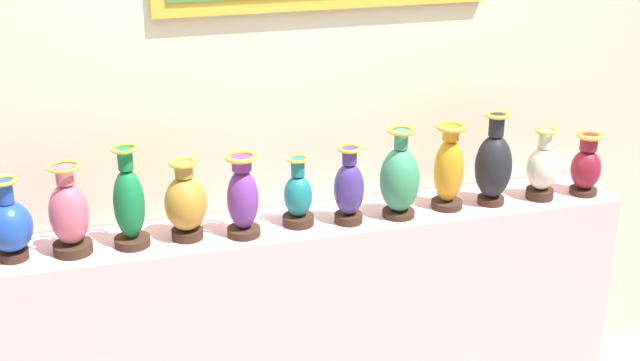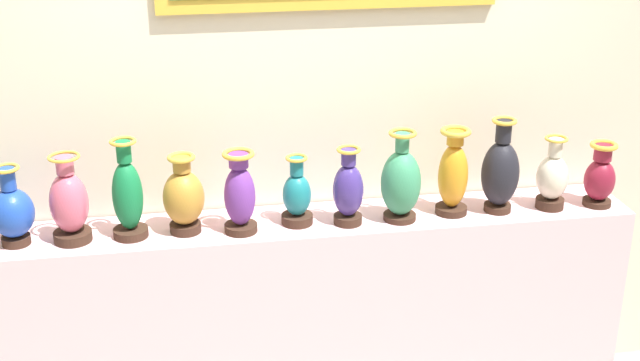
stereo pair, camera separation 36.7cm
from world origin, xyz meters
name	(u,v)px [view 2 (the right image)]	position (x,y,z in m)	size (l,w,h in m)	color
display_shelf	(320,318)	(0.00, 0.00, 0.49)	(2.74, 0.36, 0.98)	beige
back_wall	(311,65)	(0.00, 0.24, 1.60)	(4.94, 0.14, 3.17)	beige
vase_sapphire	(12,212)	(-1.25, -0.03, 1.12)	(0.17, 0.17, 0.34)	#382319
vase_rose	(69,204)	(-1.03, -0.04, 1.14)	(0.15, 0.15, 0.37)	#382319
vase_emerald	(128,197)	(-0.80, -0.04, 1.16)	(0.14, 0.14, 0.42)	#382319
vase_ochre	(184,198)	(-0.57, -0.03, 1.13)	(0.17, 0.17, 0.34)	#382319
vase_violet	(240,195)	(-0.35, -0.07, 1.14)	(0.14, 0.14, 0.35)	#382319
vase_teal	(297,196)	(-0.10, -0.03, 1.10)	(0.13, 0.13, 0.30)	#382319
vase_indigo	(348,190)	(0.11, -0.06, 1.13)	(0.13, 0.13, 0.34)	#382319
vase_jade	(401,182)	(0.34, -0.06, 1.15)	(0.17, 0.17, 0.40)	#382319
vase_amber	(453,174)	(0.58, -0.03, 1.16)	(0.14, 0.14, 0.39)	#382319
vase_onyx	(500,172)	(0.78, -0.04, 1.16)	(0.16, 0.16, 0.42)	#382319
vase_ivory	(552,178)	(1.02, -0.05, 1.12)	(0.14, 0.14, 0.33)	#382319
vase_burgundy	(600,177)	(1.24, -0.06, 1.11)	(0.14, 0.14, 0.29)	#382319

